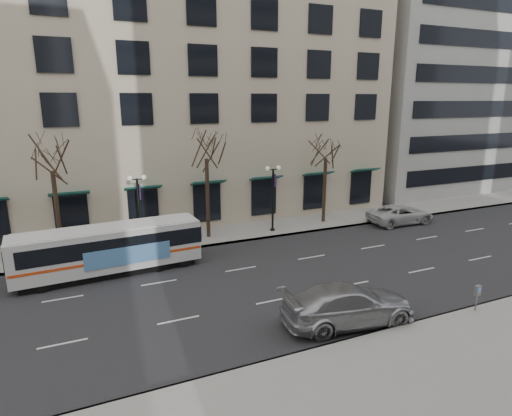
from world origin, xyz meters
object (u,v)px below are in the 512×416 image
tree_far_right (326,146)px  lamp_post_left (139,209)px  lamp_post_right (273,195)px  silver_car (348,305)px  white_pickup (400,214)px  tree_far_mid (206,145)px  tree_far_left (51,156)px  pay_station (477,293)px  city_bus (110,248)px

tree_far_right → lamp_post_left: tree_far_right is taller
tree_far_right → lamp_post_right: 6.11m
tree_far_right → lamp_post_right: (-4.99, -0.60, -3.48)m
silver_car → white_pickup: (13.70, 11.88, -0.13)m
white_pickup → tree_far_mid: bearing=82.6°
lamp_post_left → lamp_post_right: size_ratio=1.00×
tree_far_left → tree_far_mid: tree_far_mid is taller
tree_far_right → pay_station: 17.16m
tree_far_mid → tree_far_right: bearing=-0.0°
tree_far_mid → silver_car: tree_far_mid is taller
tree_far_left → lamp_post_right: bearing=-2.3°
tree_far_right → white_pickup: bearing=-23.9°
tree_far_right → lamp_post_right: tree_far_right is taller
city_bus → pay_station: city_bus is taller
lamp_post_left → pay_station: lamp_post_left is taller
lamp_post_right → pay_station: lamp_post_right is taller
tree_far_left → lamp_post_left: tree_far_left is taller
lamp_post_left → white_pickup: lamp_post_left is taller
tree_far_right → tree_far_mid: bearing=180.0°
silver_car → pay_station: size_ratio=4.87×
white_pickup → pay_station: size_ratio=4.35×
tree_far_right → silver_car: 17.36m
tree_far_mid → silver_car: 15.82m
tree_far_right → white_pickup: 8.55m
city_bus → pay_station: bearing=-41.6°
tree_far_mid → tree_far_right: size_ratio=1.06×
silver_car → pay_station: silver_car is taller
lamp_post_left → city_bus: size_ratio=0.48×
tree_far_mid → lamp_post_right: 6.41m
silver_car → lamp_post_right: bearing=-5.0°
white_pickup → lamp_post_right: bearing=81.4°
lamp_post_left → tree_far_right: bearing=2.3°
tree_far_left → pay_station: tree_far_left is taller
silver_car → white_pickup: size_ratio=1.12×
city_bus → lamp_post_left: bearing=52.4°
tree_far_left → lamp_post_right: size_ratio=1.60×
tree_far_left → white_pickup: (25.87, -2.60, -5.92)m
tree_far_mid → lamp_post_left: (-4.99, -0.60, -3.96)m
tree_far_left → city_bus: 7.03m
city_bus → tree_far_left: bearing=121.0°
tree_far_mid → tree_far_right: tree_far_mid is taller
lamp_post_left → city_bus: 4.29m
silver_car → city_bus: bearing=48.4°
lamp_post_right → tree_far_mid: bearing=173.2°
pay_station → tree_far_left: bearing=134.4°
tree_far_mid → lamp_post_left: size_ratio=1.64×
tree_far_left → tree_far_mid: (10.00, 0.00, 0.21)m
tree_far_left → city_bus: (2.73, -3.97, -5.12)m
tree_far_left → tree_far_mid: bearing=0.0°
tree_far_left → tree_far_right: size_ratio=1.03×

